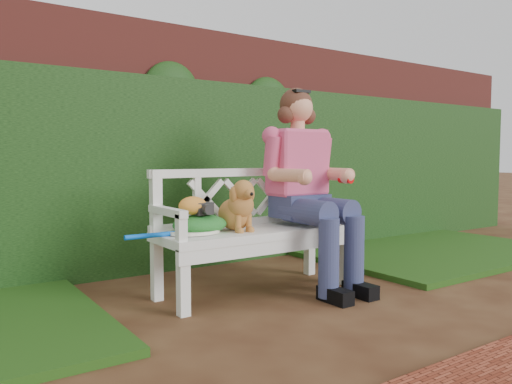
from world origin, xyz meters
TOP-DOWN VIEW (x-y plane):
  - ground at (0.00, 0.00)m, footprint 60.00×60.00m
  - brick_wall at (0.00, 1.90)m, footprint 10.00×0.30m
  - ivy_hedge at (0.00, 1.68)m, footprint 10.00×0.18m
  - grass_right at (2.40, 0.90)m, footprint 2.60×2.00m
  - garden_bench at (0.03, 0.61)m, footprint 1.62×0.73m
  - seated_woman at (0.45, 0.59)m, footprint 0.68×0.90m
  - dog at (-0.15, 0.59)m, footprint 0.31×0.38m
  - tennis_racket at (-0.51, 0.63)m, footprint 0.77×0.55m
  - green_bag at (-0.43, 0.63)m, footprint 0.47×0.41m
  - camera_item at (-0.42, 0.60)m, footprint 0.13×0.10m
  - baseball_glove at (-0.49, 0.62)m, footprint 0.23×0.18m

SIDE VIEW (x-z plane):
  - ground at x=0.00m, z-range 0.00..0.00m
  - grass_right at x=2.40m, z-range 0.00..0.05m
  - garden_bench at x=0.03m, z-range 0.00..0.48m
  - tennis_racket at x=-0.51m, z-range 0.48..0.51m
  - green_bag at x=-0.43m, z-range 0.48..0.61m
  - camera_item at x=-0.42m, z-range 0.61..0.70m
  - dog at x=-0.15m, z-range 0.48..0.85m
  - baseball_glove at x=-0.49m, z-range 0.61..0.74m
  - seated_woman at x=0.45m, z-range 0.00..1.60m
  - ivy_hedge at x=0.00m, z-range 0.00..1.70m
  - brick_wall at x=0.00m, z-range 0.00..2.20m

